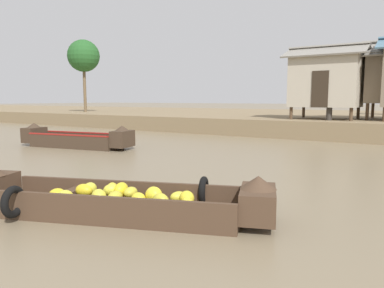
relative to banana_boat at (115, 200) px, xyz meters
The scene contains 7 objects.
ground_plane 4.09m from the banana_boat, 100.24° to the left, with size 300.00×300.00×0.00m, color #7A6B51.
riverbank_strip 23.00m from the banana_boat, 91.81° to the left, with size 160.00×20.00×0.90m, color #7F6B4C.
banana_boat is the anchor object (origin of this frame).
cargo_boat_upstream 9.37m from the banana_boat, 143.60° to the left, with size 5.06×1.86×0.95m.
stilt_house_left 15.97m from the banana_boat, 89.92° to the left, with size 4.02×3.33×3.85m.
palm_tree_near 26.04m from the banana_boat, 139.42° to the left, with size 2.60×2.60×5.89m.
vendor_person 14.75m from the banana_boat, 88.26° to the left, with size 0.44×0.44×1.66m.
Camera 1 is at (4.93, 1.69, 1.95)m, focal length 33.73 mm.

